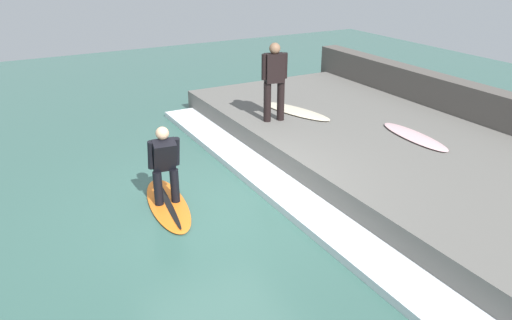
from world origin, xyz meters
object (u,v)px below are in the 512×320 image
Objects in this scene: surfer_waiting_near at (274,78)px; surfboard_waiting_near at (296,111)px; surfboard_riding at (168,204)px; surfer_riding at (165,162)px; surfboard_spare at (414,136)px.

surfer_waiting_near is 1.18m from surfboard_waiting_near.
surfboard_waiting_near is at bearing 26.72° from surfboard_riding.
surfer_riding is 0.80× the size of surfer_waiting_near.
surfboard_riding is at bearing -153.28° from surfboard_waiting_near.
surfer_riding is 4.19m from surfboard_waiting_near.
surfer_riding is (-0.00, 0.00, 0.77)m from surfboard_riding.
surfer_waiting_near is 0.84× the size of surfboard_waiting_near.
surfer_riding is 0.75× the size of surfboard_spare.
surfboard_spare is at bearing -6.96° from surfboard_riding.
surfboard_spare is (4.89, -0.60, -0.25)m from surfer_riding.
surfboard_spare is (1.88, -2.23, -0.90)m from surfer_waiting_near.
surfboard_riding is 1.56× the size of surfer_riding.
surfer_waiting_near reaches higher than surfboard_waiting_near.
surfboard_waiting_near is at bearing 26.72° from surfer_riding.
surfboard_riding is at bearing -151.47° from surfer_waiting_near.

